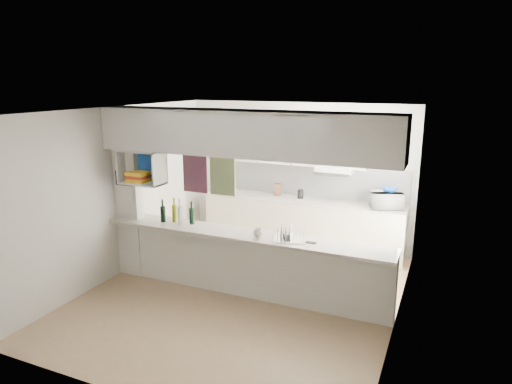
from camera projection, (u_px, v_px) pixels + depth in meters
The scene contains 16 objects.
floor at pixel (242, 294), 6.52m from camera, with size 4.80×4.80×0.00m, color #A2815E.
ceiling at pixel (241, 110), 5.90m from camera, with size 4.80×4.80×0.00m, color white.
wall_back at pixel (297, 174), 8.34m from camera, with size 4.20×4.20×0.00m, color silver.
wall_left at pixel (118, 192), 7.02m from camera, with size 4.80×4.80×0.00m, color silver.
wall_right at pixel (402, 226), 5.39m from camera, with size 4.80×4.80×0.00m, color silver.
servery_partition at pixel (230, 180), 6.19m from camera, with size 4.20×0.50×2.60m.
cubby_shelf at pixel (143, 169), 6.66m from camera, with size 0.65×0.35×0.50m.
kitchen_run at pixel (301, 204), 8.16m from camera, with size 3.60×0.63×2.24m.
microwave at pixel (386, 200), 7.48m from camera, with size 0.51×0.34×0.28m, color white.
bowl at pixel (389, 190), 7.45m from camera, with size 0.25×0.25×0.06m, color #0E3C9A.
dish_rack at pixel (289, 234), 6.01m from camera, with size 0.48×0.41×0.22m.
cup at pixel (258, 232), 6.13m from camera, with size 0.13×0.13×0.10m, color white.
wine_bottles at pixel (177, 214), 6.72m from camera, with size 0.53×0.16×0.38m.
plastic_tubs at pixel (289, 236), 6.10m from camera, with size 0.49×0.17×0.07m.
utensil_jar at pixel (300, 194), 8.14m from camera, with size 0.11×0.11×0.15m, color black.
knife_block at pixel (278, 190), 8.33m from camera, with size 0.11×0.09×0.22m, color #56301D.
Camera 1 is at (2.57, -5.40, 2.98)m, focal length 32.00 mm.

